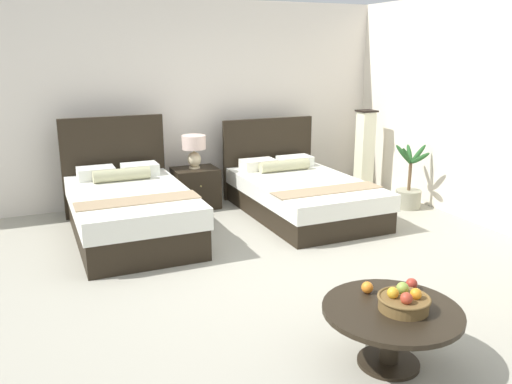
{
  "coord_description": "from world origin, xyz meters",
  "views": [
    {
      "loc": [
        -2.06,
        -4.37,
        2.08
      ],
      "look_at": [
        0.01,
        0.42,
        0.67
      ],
      "focal_mm": 36.94,
      "sensor_mm": 36.0,
      "label": 1
    }
  ],
  "objects_px": {
    "bed_near_corner": "(300,193)",
    "loose_orange": "(367,287)",
    "loose_apple": "(412,284)",
    "coffee_table": "(391,321)",
    "fruit_bowl": "(404,301)",
    "table_lamp": "(194,147)",
    "bed_near_window": "(130,209)",
    "potted_palm": "(409,191)",
    "floor_lamp_corner": "(365,151)",
    "nightstand": "(196,188)"
  },
  "relations": [
    {
      "from": "floor_lamp_corner",
      "to": "fruit_bowl",
      "type": "bearing_deg",
      "value": -121.47
    },
    {
      "from": "potted_palm",
      "to": "bed_near_corner",
      "type": "bearing_deg",
      "value": 166.03
    },
    {
      "from": "bed_near_window",
      "to": "loose_orange",
      "type": "height_order",
      "value": "bed_near_window"
    },
    {
      "from": "table_lamp",
      "to": "loose_orange",
      "type": "bearing_deg",
      "value": -88.75
    },
    {
      "from": "table_lamp",
      "to": "loose_apple",
      "type": "distance_m",
      "value": 3.98
    },
    {
      "from": "bed_near_corner",
      "to": "loose_apple",
      "type": "xyz_separation_m",
      "value": [
        -0.76,
        -3.11,
        0.19
      ]
    },
    {
      "from": "coffee_table",
      "to": "loose_orange",
      "type": "relative_size",
      "value": 11.13
    },
    {
      "from": "coffee_table",
      "to": "fruit_bowl",
      "type": "xyz_separation_m",
      "value": [
        0.05,
        -0.04,
        0.15
      ]
    },
    {
      "from": "bed_near_corner",
      "to": "table_lamp",
      "type": "bearing_deg",
      "value": 144.72
    },
    {
      "from": "bed_near_window",
      "to": "bed_near_corner",
      "type": "xyz_separation_m",
      "value": [
        2.2,
        0.01,
        -0.05
      ]
    },
    {
      "from": "bed_near_corner",
      "to": "loose_orange",
      "type": "relative_size",
      "value": 26.5
    },
    {
      "from": "nightstand",
      "to": "table_lamp",
      "type": "distance_m",
      "value": 0.56
    },
    {
      "from": "floor_lamp_corner",
      "to": "nightstand",
      "type": "bearing_deg",
      "value": 176.51
    },
    {
      "from": "loose_apple",
      "to": "floor_lamp_corner",
      "type": "distance_m",
      "value": 4.36
    },
    {
      "from": "bed_near_corner",
      "to": "loose_orange",
      "type": "xyz_separation_m",
      "value": [
        -1.09,
        -3.04,
        0.19
      ]
    },
    {
      "from": "table_lamp",
      "to": "coffee_table",
      "type": "xyz_separation_m",
      "value": [
        0.1,
        -4.13,
        -0.5
      ]
    },
    {
      "from": "coffee_table",
      "to": "fruit_bowl",
      "type": "bearing_deg",
      "value": -38.66
    },
    {
      "from": "coffee_table",
      "to": "loose_apple",
      "type": "relative_size",
      "value": 11.3
    },
    {
      "from": "table_lamp",
      "to": "nightstand",
      "type": "bearing_deg",
      "value": -90.0
    },
    {
      "from": "bed_near_corner",
      "to": "floor_lamp_corner",
      "type": "xyz_separation_m",
      "value": [
        1.43,
        0.65,
        0.34
      ]
    },
    {
      "from": "bed_near_window",
      "to": "floor_lamp_corner",
      "type": "bearing_deg",
      "value": 10.29
    },
    {
      "from": "nightstand",
      "to": "loose_apple",
      "type": "xyz_separation_m",
      "value": [
        0.41,
        -3.92,
        0.19
      ]
    },
    {
      "from": "nightstand",
      "to": "loose_apple",
      "type": "distance_m",
      "value": 3.95
    },
    {
      "from": "bed_near_corner",
      "to": "loose_orange",
      "type": "bearing_deg",
      "value": -109.72
    },
    {
      "from": "bed_near_window",
      "to": "table_lamp",
      "type": "relative_size",
      "value": 4.68
    },
    {
      "from": "loose_orange",
      "to": "table_lamp",
      "type": "bearing_deg",
      "value": 91.25
    },
    {
      "from": "bed_near_window",
      "to": "coffee_table",
      "type": "bearing_deg",
      "value": -71.0
    },
    {
      "from": "loose_apple",
      "to": "bed_near_corner",
      "type": "bearing_deg",
      "value": 76.26
    },
    {
      "from": "loose_orange",
      "to": "nightstand",
      "type": "bearing_deg",
      "value": 91.26
    },
    {
      "from": "nightstand",
      "to": "table_lamp",
      "type": "bearing_deg",
      "value": 90.0
    },
    {
      "from": "loose_apple",
      "to": "loose_orange",
      "type": "distance_m",
      "value": 0.34
    },
    {
      "from": "floor_lamp_corner",
      "to": "bed_near_corner",
      "type": "bearing_deg",
      "value": -155.49
    },
    {
      "from": "nightstand",
      "to": "potted_palm",
      "type": "xyz_separation_m",
      "value": [
        2.64,
        -1.17,
        -0.04
      ]
    },
    {
      "from": "bed_near_window",
      "to": "table_lamp",
      "type": "bearing_deg",
      "value": 39.17
    },
    {
      "from": "nightstand",
      "to": "coffee_table",
      "type": "bearing_deg",
      "value": -88.55
    },
    {
      "from": "bed_near_window",
      "to": "loose_apple",
      "type": "bearing_deg",
      "value": -65.1
    },
    {
      "from": "bed_near_corner",
      "to": "potted_palm",
      "type": "distance_m",
      "value": 1.51
    },
    {
      "from": "loose_apple",
      "to": "potted_palm",
      "type": "bearing_deg",
      "value": 51.04
    },
    {
      "from": "bed_near_corner",
      "to": "floor_lamp_corner",
      "type": "relative_size",
      "value": 1.81
    },
    {
      "from": "coffee_table",
      "to": "nightstand",
      "type": "bearing_deg",
      "value": 91.45
    },
    {
      "from": "floor_lamp_corner",
      "to": "potted_palm",
      "type": "distance_m",
      "value": 1.08
    },
    {
      "from": "coffee_table",
      "to": "fruit_bowl",
      "type": "relative_size",
      "value": 2.67
    },
    {
      "from": "bed_near_window",
      "to": "bed_near_corner",
      "type": "distance_m",
      "value": 2.2
    },
    {
      "from": "fruit_bowl",
      "to": "floor_lamp_corner",
      "type": "xyz_separation_m",
      "value": [
        2.45,
        3.99,
        0.13
      ]
    },
    {
      "from": "bed_near_window",
      "to": "loose_apple",
      "type": "height_order",
      "value": "bed_near_window"
    },
    {
      "from": "fruit_bowl",
      "to": "loose_apple",
      "type": "xyz_separation_m",
      "value": [
        0.25,
        0.23,
        -0.02
      ]
    },
    {
      "from": "bed_near_corner",
      "to": "floor_lamp_corner",
      "type": "distance_m",
      "value": 1.61
    },
    {
      "from": "loose_orange",
      "to": "potted_palm",
      "type": "height_order",
      "value": "potted_palm"
    },
    {
      "from": "loose_apple",
      "to": "floor_lamp_corner",
      "type": "relative_size",
      "value": 0.07
    },
    {
      "from": "loose_apple",
      "to": "potted_palm",
      "type": "relative_size",
      "value": 0.09
    }
  ]
}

